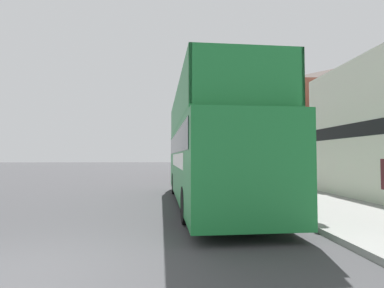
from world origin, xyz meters
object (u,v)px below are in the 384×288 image
at_px(tour_bus, 209,156).
at_px(parked_car_ahead_of_bus, 203,173).
at_px(lamp_post_third, 210,140).
at_px(lamp_post_second, 227,132).
at_px(lamp_post_nearest, 293,100).

xyz_separation_m(tour_bus, parked_car_ahead_of_bus, (0.78, 8.79, -1.15)).
distance_m(tour_bus, lamp_post_third, 18.24).
relative_size(lamp_post_second, lamp_post_third, 0.97).
bearing_deg(lamp_post_third, lamp_post_nearest, -89.93).
relative_size(tour_bus, lamp_post_nearest, 2.12).
bearing_deg(tour_bus, lamp_post_third, 80.40).
bearing_deg(lamp_post_second, parked_car_ahead_of_bus, 155.14).
bearing_deg(lamp_post_nearest, tour_bus, 144.20).
bearing_deg(lamp_post_third, tour_bus, -97.89).
bearing_deg(lamp_post_third, parked_car_ahead_of_bus, -100.55).
distance_m(tour_bus, lamp_post_nearest, 3.59).
relative_size(lamp_post_nearest, lamp_post_third, 1.06).
bearing_deg(lamp_post_nearest, lamp_post_second, 91.40).
bearing_deg(lamp_post_second, lamp_post_third, 88.75).
xyz_separation_m(tour_bus, lamp_post_second, (2.28, 8.09, 1.55)).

